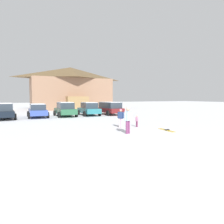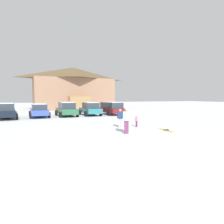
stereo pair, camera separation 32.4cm
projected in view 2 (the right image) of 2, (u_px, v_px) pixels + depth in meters
The scene contains 11 objects.
ground at pixel (156, 143), 9.96m from camera, with size 160.00×160.00×0.00m, color silver.
ski_lodge at pixel (73, 88), 38.15m from camera, with size 15.03×9.74×7.91m.
parked_black_sedan at pixel (5, 111), 20.90m from camera, with size 2.51×4.90×1.67m.
parked_blue_hatchback at pixel (39, 110), 22.58m from camera, with size 2.17×4.43×1.54m.
parked_green_coupe at pixel (67, 109), 23.69m from camera, with size 2.31×4.39×1.70m.
parked_teal_hatchback at pixel (90, 109), 24.90m from camera, with size 2.19×4.30×1.65m.
parked_maroon_van at pixel (111, 108), 25.94m from camera, with size 2.53×4.54×1.65m.
skier_teen_in_navy_coat at pixel (120, 117), 14.80m from camera, with size 0.37×0.43×1.41m.
skier_child_in_pink_snowsuit at pixel (137, 120), 15.21m from camera, with size 0.16×0.33×0.89m.
skier_adult_in_blue_parka at pixel (127, 119), 12.37m from camera, with size 0.59×0.37×1.67m.
pair_of_skis at pixel (166, 130), 13.59m from camera, with size 0.40×1.68×0.08m.
Camera 2 is at (-5.84, -8.19, 2.28)m, focal length 32.00 mm.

